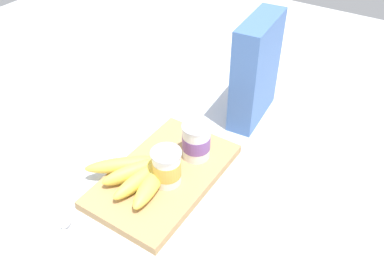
{
  "coord_description": "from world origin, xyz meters",
  "views": [
    {
      "loc": [
        0.51,
        0.41,
        0.67
      ],
      "look_at": [
        -0.12,
        0.0,
        0.07
      ],
      "focal_mm": 37.46,
      "sensor_mm": 36.0,
      "label": 1
    }
  ],
  "objects_px": {
    "cereal_box": "(256,71)",
    "yogurt_cup_front": "(196,141)",
    "yogurt_cup_back": "(167,167)",
    "spoon": "(62,233)",
    "cutting_board": "(165,175)",
    "banana_bunch": "(139,174)"
  },
  "relations": [
    {
      "from": "cutting_board",
      "to": "cereal_box",
      "type": "bearing_deg",
      "value": 170.35
    },
    {
      "from": "cereal_box",
      "to": "banana_bunch",
      "type": "height_order",
      "value": "cereal_box"
    },
    {
      "from": "cereal_box",
      "to": "yogurt_cup_front",
      "type": "distance_m",
      "value": 0.26
    },
    {
      "from": "cereal_box",
      "to": "banana_bunch",
      "type": "bearing_deg",
      "value": 161.91
    },
    {
      "from": "cutting_board",
      "to": "yogurt_cup_back",
      "type": "xyz_separation_m",
      "value": [
        0.02,
        0.02,
        0.05
      ]
    },
    {
      "from": "cereal_box",
      "to": "spoon",
      "type": "bearing_deg",
      "value": 161.41
    },
    {
      "from": "cereal_box",
      "to": "spoon",
      "type": "height_order",
      "value": "cereal_box"
    },
    {
      "from": "cutting_board",
      "to": "banana_bunch",
      "type": "distance_m",
      "value": 0.07
    },
    {
      "from": "banana_bunch",
      "to": "spoon",
      "type": "distance_m",
      "value": 0.2
    },
    {
      "from": "cutting_board",
      "to": "cereal_box",
      "type": "relative_size",
      "value": 1.26
    },
    {
      "from": "cutting_board",
      "to": "spoon",
      "type": "relative_size",
      "value": 2.88
    },
    {
      "from": "cutting_board",
      "to": "spoon",
      "type": "height_order",
      "value": "cutting_board"
    },
    {
      "from": "cutting_board",
      "to": "yogurt_cup_front",
      "type": "distance_m",
      "value": 0.11
    },
    {
      "from": "yogurt_cup_front",
      "to": "spoon",
      "type": "height_order",
      "value": "yogurt_cup_front"
    },
    {
      "from": "cutting_board",
      "to": "yogurt_cup_back",
      "type": "distance_m",
      "value": 0.06
    },
    {
      "from": "spoon",
      "to": "cereal_box",
      "type": "bearing_deg",
      "value": 166.4
    },
    {
      "from": "yogurt_cup_front",
      "to": "yogurt_cup_back",
      "type": "bearing_deg",
      "value": -4.85
    },
    {
      "from": "spoon",
      "to": "banana_bunch",
      "type": "bearing_deg",
      "value": 165.4
    },
    {
      "from": "cutting_board",
      "to": "cereal_box",
      "type": "height_order",
      "value": "cereal_box"
    },
    {
      "from": "cutting_board",
      "to": "yogurt_cup_back",
      "type": "height_order",
      "value": "yogurt_cup_back"
    },
    {
      "from": "yogurt_cup_front",
      "to": "yogurt_cup_back",
      "type": "height_order",
      "value": "yogurt_cup_front"
    },
    {
      "from": "spoon",
      "to": "cutting_board",
      "type": "bearing_deg",
      "value": 161.09
    }
  ]
}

